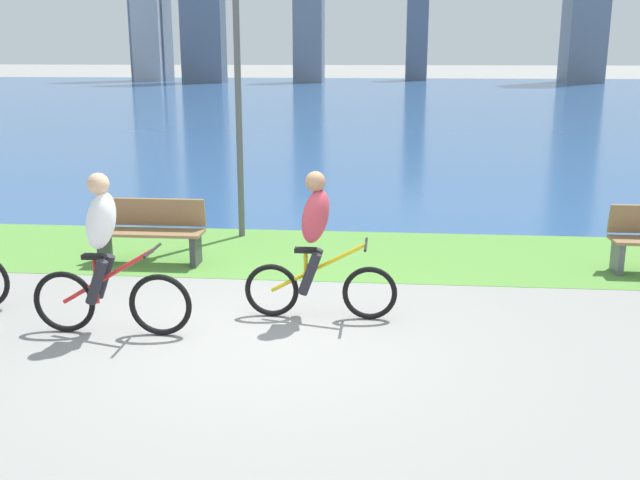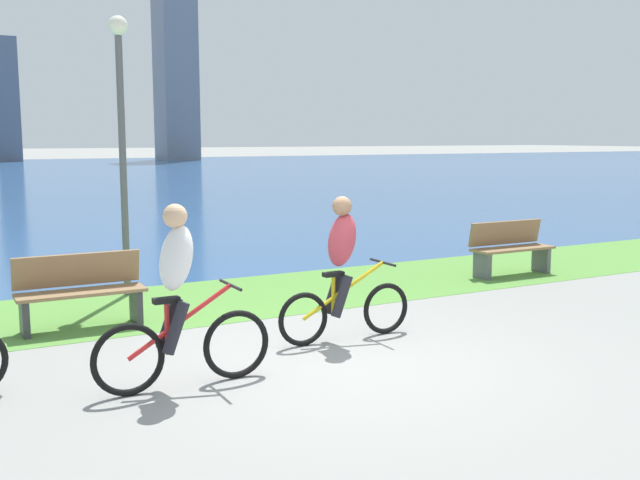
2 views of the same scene
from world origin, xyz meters
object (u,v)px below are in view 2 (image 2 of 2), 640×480
(bench_far_along_path, at_px, (510,248))
(cyclist_trailing, at_px, (179,298))
(lamppost_tall, at_px, (121,116))
(cyclist_lead, at_px, (343,269))
(bench_near_path, at_px, (80,292))

(bench_far_along_path, bearing_deg, cyclist_trailing, -156.92)
(cyclist_trailing, distance_m, bench_far_along_path, 7.19)
(cyclist_trailing, xyz_separation_m, lamppost_tall, (0.56, 4.28, 1.75))
(lamppost_tall, bearing_deg, bench_far_along_path, -13.62)
(cyclist_trailing, xyz_separation_m, bench_far_along_path, (6.60, 2.81, -0.39))
(cyclist_lead, distance_m, bench_near_path, 3.21)
(cyclist_lead, height_order, bench_near_path, cyclist_lead)
(cyclist_lead, height_order, cyclist_trailing, cyclist_trailing)
(cyclist_trailing, height_order, bench_near_path, cyclist_trailing)
(bench_far_along_path, bearing_deg, lamppost_tall, 166.38)
(bench_far_along_path, distance_m, lamppost_tall, 6.58)
(cyclist_trailing, height_order, lamppost_tall, lamppost_tall)
(cyclist_lead, xyz_separation_m, cyclist_trailing, (-2.12, -0.68, 0.01))
(cyclist_trailing, bearing_deg, bench_far_along_path, 23.08)
(cyclist_lead, xyz_separation_m, lamppost_tall, (-1.56, 3.60, 1.77))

